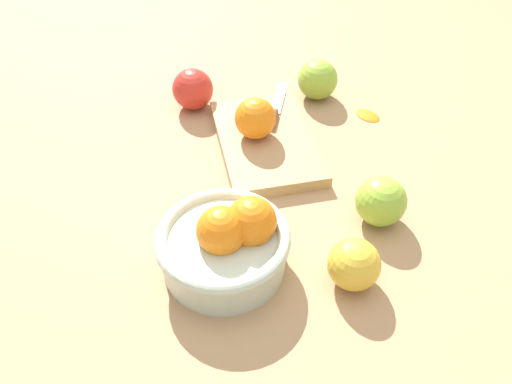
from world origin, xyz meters
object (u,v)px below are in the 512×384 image
(cutting_board, at_px, (266,142))
(apple_back_right, at_px, (193,89))
(apple_mid_left, at_px, (354,264))
(apple_front_left, at_px, (381,201))
(orange_on_board, at_px, (255,118))
(apple_front_right, at_px, (318,79))
(bowl, at_px, (226,243))
(knife, at_px, (276,109))

(cutting_board, xyz_separation_m, apple_back_right, (0.14, 0.13, 0.03))
(apple_mid_left, xyz_separation_m, apple_front_left, (0.11, -0.07, 0.00))
(orange_on_board, distance_m, apple_front_left, 0.26)
(orange_on_board, bearing_deg, cutting_board, -109.89)
(apple_mid_left, xyz_separation_m, apple_front_right, (0.46, -0.03, 0.00))
(bowl, height_order, knife, bowl)
(apple_front_right, bearing_deg, knife, 130.58)
(orange_on_board, xyz_separation_m, apple_front_right, (0.15, -0.14, -0.02))
(orange_on_board, xyz_separation_m, knife, (0.07, -0.04, -0.03))
(apple_back_right, bearing_deg, bowl, -172.64)
(cutting_board, bearing_deg, apple_front_right, -37.03)
(orange_on_board, height_order, apple_front_right, orange_on_board)
(apple_back_right, bearing_deg, apple_front_left, -139.06)
(bowl, height_order, cutting_board, bowl)
(cutting_board, relative_size, knife, 1.68)
(orange_on_board, relative_size, knife, 0.47)
(cutting_board, bearing_deg, orange_on_board, 70.11)
(orange_on_board, bearing_deg, apple_front_right, -42.30)
(apple_front_left, bearing_deg, cutting_board, 39.39)
(bowl, distance_m, apple_front_right, 0.46)
(knife, distance_m, apple_front_right, 0.12)
(bowl, relative_size, knife, 1.20)
(apple_front_left, bearing_deg, orange_on_board, 41.56)
(bowl, distance_m, cutting_board, 0.27)
(apple_mid_left, bearing_deg, knife, 9.65)
(knife, xyz_separation_m, apple_mid_left, (-0.38, -0.06, 0.01))
(apple_front_right, bearing_deg, apple_mid_left, 176.57)
(bowl, bearing_deg, cutting_board, -16.82)
(apple_back_right, relative_size, apple_front_left, 1.03)
(apple_back_right, bearing_deg, cutting_board, -137.07)
(apple_back_right, relative_size, apple_front_right, 1.00)
(orange_on_board, xyz_separation_m, apple_back_right, (0.13, 0.11, -0.02))
(apple_mid_left, bearing_deg, apple_back_right, 26.51)
(cutting_board, distance_m, apple_back_right, 0.19)
(apple_mid_left, bearing_deg, apple_front_left, -30.32)
(orange_on_board, height_order, apple_front_left, orange_on_board)
(cutting_board, height_order, apple_front_right, apple_front_right)
(bowl, xyz_separation_m, apple_mid_left, (-0.04, -0.17, -0.01))
(apple_back_right, xyz_separation_m, apple_mid_left, (-0.44, -0.22, -0.00))
(orange_on_board, relative_size, apple_mid_left, 1.01)
(knife, distance_m, apple_mid_left, 0.39)
(apple_back_right, height_order, apple_front_left, apple_back_right)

